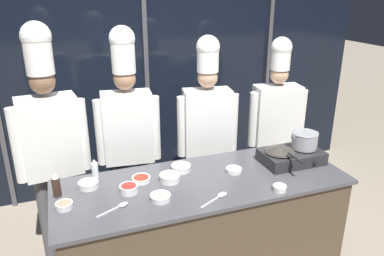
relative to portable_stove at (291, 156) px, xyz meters
The scene contains 22 objects.
window_wall_back 1.99m from the portable_stove, 115.06° to the left, with size 5.64×0.09×2.70m.
demo_counter 0.98m from the portable_stove, behind, with size 2.28×0.84×0.93m.
portable_stove is the anchor object (origin of this frame).
frying_pan 0.15m from the portable_stove, behind, with size 0.26×0.44×0.05m.
stock_pot 0.18m from the portable_stove, ahead, with size 0.25×0.22×0.14m.
squeeze_bottle_soy 1.90m from the portable_stove, behind, with size 0.06×0.06×0.18m.
squeeze_bottle_clear 1.64m from the portable_stove, 169.37° to the left, with size 0.05×0.05×0.16m.
prep_bowl_chicken 1.08m from the portable_stove, behind, with size 0.16×0.16×0.06m.
prep_bowl_onion 0.95m from the portable_stove, 169.05° to the left, with size 0.16×0.16×0.05m.
prep_bowl_shrimp 0.54m from the portable_stove, behind, with size 0.13×0.13×0.04m.
prep_bowl_garlic 1.69m from the portable_stove, behind, with size 0.15×0.15×0.05m.
prep_bowl_ginger 1.23m from the portable_stove, behind, with size 0.15×0.15×0.04m.
prep_bowl_chili_flakes 1.29m from the portable_stove, behind, with size 0.15×0.15×0.04m.
prep_bowl_mushrooms 1.86m from the portable_stove, behind, with size 0.12×0.12×0.04m.
prep_bowl_bean_sprouts 0.52m from the portable_stove, 133.06° to the right, with size 0.10×0.10×0.04m.
prep_bowl_bell_pepper 1.41m from the portable_stove, behind, with size 0.14×0.14×0.06m.
serving_spoon_slotted 1.53m from the portable_stove, behind, with size 0.24×0.14×0.02m.
serving_spoon_solid 0.87m from the portable_stove, 159.09° to the right, with size 0.26×0.16×0.02m.
chef_head 2.03m from the portable_stove, 161.15° to the left, with size 0.60×0.29×2.11m.
chef_sous 1.48m from the portable_stove, 148.71° to the left, with size 0.58×0.28×2.05m.
chef_line 0.87m from the portable_stove, 124.74° to the left, with size 0.59×0.30×1.94m.
chef_pastry 0.82m from the portable_stove, 67.44° to the left, with size 0.62×0.31×1.89m.
Camera 1 is at (-0.97, -2.39, 2.34)m, focal length 35.00 mm.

